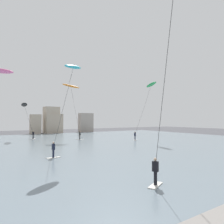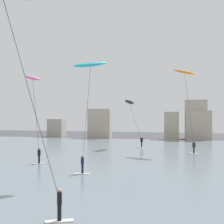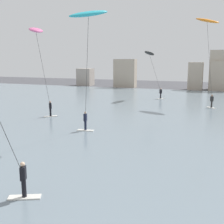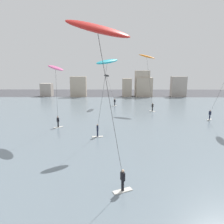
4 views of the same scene
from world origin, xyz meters
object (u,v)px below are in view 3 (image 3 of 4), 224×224
Objects in this scene: kitesurfer_black at (150,57)px; kitesurfer_orange at (207,27)px; kitesurfer_cyan at (88,28)px; kitesurfer_pink at (37,37)px.

kitesurfer_orange is (7.99, -3.81, 3.67)m from kitesurfer_black.
kitesurfer_cyan is at bearing -111.12° from kitesurfer_orange.
kitesurfer_orange is at bearing 68.88° from kitesurfer_cyan.
kitesurfer_black is 0.80× the size of kitesurfer_pink.
kitesurfer_pink is (-5.70, -20.28, 1.68)m from kitesurfer_black.
kitesurfer_orange reaches higher than kitesurfer_black.
kitesurfer_orange reaches higher than kitesurfer_pink.
kitesurfer_cyan is (0.58, -22.99, 1.91)m from kitesurfer_black.
kitesurfer_cyan is 0.85× the size of kitesurfer_orange.
kitesurfer_cyan reaches higher than kitesurfer_pink.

